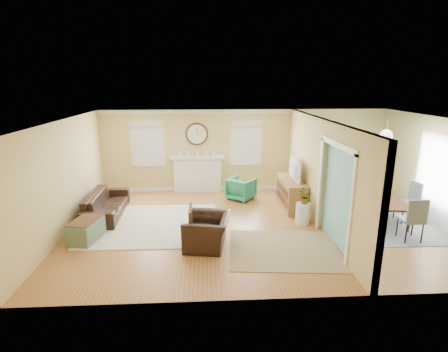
{
  "coord_description": "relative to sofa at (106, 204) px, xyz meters",
  "views": [
    {
      "loc": [
        -1.26,
        -7.93,
        3.44
      ],
      "look_at": [
        -0.8,
        0.3,
        1.2
      ],
      "focal_mm": 28.0,
      "sensor_mm": 36.0,
      "label": 1
    }
  ],
  "objects": [
    {
      "name": "floor",
      "position": [
        3.88,
        -0.93,
        -0.31
      ],
      "size": [
        9.0,
        9.0,
        0.0
      ],
      "primitive_type": "plane",
      "color": "#976026",
      "rests_on": "ground"
    },
    {
      "name": "wall_back",
      "position": [
        3.88,
        2.07,
        0.99
      ],
      "size": [
        9.0,
        0.02,
        2.6
      ],
      "primitive_type": "cube",
      "color": "tan",
      "rests_on": "ground"
    },
    {
      "name": "wall_front",
      "position": [
        3.88,
        -3.93,
        0.99
      ],
      "size": [
        9.0,
        0.02,
        2.6
      ],
      "primitive_type": "cube",
      "color": "tan",
      "rests_on": "ground"
    },
    {
      "name": "wall_left",
      "position": [
        -0.62,
        -0.93,
        0.99
      ],
      "size": [
        0.02,
        6.0,
        2.6
      ],
      "primitive_type": "cube",
      "color": "tan",
      "rests_on": "ground"
    },
    {
      "name": "wall_right",
      "position": [
        8.38,
        -0.93,
        0.99
      ],
      "size": [
        0.02,
        6.0,
        2.6
      ],
      "primitive_type": "cube",
      "color": "tan",
      "rests_on": "ground"
    },
    {
      "name": "ceiling",
      "position": [
        3.88,
        -0.93,
        2.29
      ],
      "size": [
        9.0,
        6.0,
        0.02
      ],
      "primitive_type": "cube",
      "color": "white",
      "rests_on": "wall_back"
    },
    {
      "name": "partition",
      "position": [
        5.39,
        -0.65,
        1.04
      ],
      "size": [
        0.17,
        6.0,
        2.6
      ],
      "color": "tan",
      "rests_on": "ground"
    },
    {
      "name": "fireplace",
      "position": [
        2.38,
        1.95,
        0.28
      ],
      "size": [
        1.7,
        0.3,
        1.17
      ],
      "color": "white",
      "rests_on": "ground"
    },
    {
      "name": "wall_clock",
      "position": [
        2.38,
        2.03,
        1.54
      ],
      "size": [
        0.7,
        0.07,
        0.7
      ],
      "color": "#4F2A12",
      "rests_on": "wall_back"
    },
    {
      "name": "window_left",
      "position": [
        0.83,
        2.02,
        1.34
      ],
      "size": [
        1.05,
        0.13,
        1.42
      ],
      "color": "white",
      "rests_on": "wall_back"
    },
    {
      "name": "window_right",
      "position": [
        3.93,
        2.02,
        1.34
      ],
      "size": [
        1.05,
        0.13,
        1.42
      ],
      "color": "white",
      "rests_on": "wall_back"
    },
    {
      "name": "french_doors",
      "position": [
        8.33,
        -0.93,
        0.79
      ],
      "size": [
        0.06,
        1.7,
        2.2
      ],
      "color": "white",
      "rests_on": "ground"
    },
    {
      "name": "pendant",
      "position": [
        6.88,
        -0.93,
        1.89
      ],
      "size": [
        0.3,
        0.3,
        0.55
      ],
      "color": "gold",
      "rests_on": "ceiling"
    },
    {
      "name": "rug_cream",
      "position": [
        1.31,
        -0.71,
        -0.31
      ],
      "size": [
        3.18,
        2.77,
        0.02
      ],
      "primitive_type": "cube",
      "rotation": [
        0.0,
        0.0,
        -0.02
      ],
      "color": "beige",
      "rests_on": "floor"
    },
    {
      "name": "rug_jute",
      "position": [
        4.26,
        -2.23,
        -0.31
      ],
      "size": [
        2.46,
        2.08,
        0.01
      ],
      "primitive_type": "cube",
      "rotation": [
        0.0,
        0.0,
        -0.09
      ],
      "color": "tan",
      "rests_on": "floor"
    },
    {
      "name": "rug_grey",
      "position": [
        7.1,
        -0.76,
        -0.31
      ],
      "size": [
        2.42,
        3.03,
        0.01
      ],
      "primitive_type": "cube",
      "color": "slate",
      "rests_on": "floor"
    },
    {
      "name": "sofa",
      "position": [
        0.0,
        0.0,
        0.0
      ],
      "size": [
        0.9,
        2.17,
        0.63
      ],
      "primitive_type": "imported",
      "rotation": [
        0.0,
        0.0,
        1.6
      ],
      "color": "black",
      "rests_on": "floor"
    },
    {
      "name": "eames_chair",
      "position": [
        2.65,
        -1.96,
        0.03
      ],
      "size": [
        1.08,
        1.19,
        0.68
      ],
      "primitive_type": "imported",
      "rotation": [
        0.0,
        0.0,
        -1.74
      ],
      "color": "black",
      "rests_on": "floor"
    },
    {
      "name": "green_chair",
      "position": [
        3.69,
        1.09,
        0.02
      ],
      "size": [
        1.0,
        1.0,
        0.66
      ],
      "primitive_type": "imported",
      "rotation": [
        0.0,
        0.0,
        2.48
      ],
      "color": "#1B7E60",
      "rests_on": "floor"
    },
    {
      "name": "trunk",
      "position": [
        -0.05,
        -1.53,
        -0.07
      ],
      "size": [
        0.68,
        0.93,
        0.49
      ],
      "color": "slate",
      "rests_on": "floor"
    },
    {
      "name": "credenza",
      "position": [
        5.02,
        0.34,
        0.09
      ],
      "size": [
        0.53,
        1.57,
        0.8
      ],
      "color": "#9C7849",
      "rests_on": "floor"
    },
    {
      "name": "tv",
      "position": [
        5.01,
        0.34,
        0.77
      ],
      "size": [
        0.13,
        1.0,
        0.58
      ],
      "primitive_type": "imported",
      "rotation": [
        0.0,
        0.0,
        1.57
      ],
      "color": "black",
      "rests_on": "credenza"
    },
    {
      "name": "garden_stool",
      "position": [
        5.03,
        -0.84,
        -0.05
      ],
      "size": [
        0.35,
        0.35,
        0.52
      ],
      "primitive_type": "cylinder",
      "color": "white",
      "rests_on": "floor"
    },
    {
      "name": "potted_plant",
      "position": [
        5.03,
        -0.84,
        0.39
      ],
      "size": [
        0.44,
        0.44,
        0.37
      ],
      "primitive_type": "imported",
      "rotation": [
        0.0,
        0.0,
        2.26
      ],
      "color": "#337F33",
      "rests_on": "garden_stool"
    },
    {
      "name": "dining_table",
      "position": [
        7.1,
        -0.76,
        -0.02
      ],
      "size": [
        1.13,
        1.77,
        0.59
      ],
      "primitive_type": "imported",
      "rotation": [
        0.0,
        0.0,
        1.45
      ],
      "color": "#4F2A12",
      "rests_on": "floor"
    },
    {
      "name": "dining_chair_n",
      "position": [
        7.04,
        0.33,
        0.25
      ],
      "size": [
        0.46,
        0.46,
        0.97
      ],
      "color": "slate",
      "rests_on": "floor"
    },
    {
      "name": "dining_chair_s",
      "position": [
        7.15,
        -1.92,
        0.28
      ],
      "size": [
        0.45,
        0.45,
        1.01
      ],
      "color": "slate",
      "rests_on": "floor"
    },
    {
      "name": "dining_chair_w",
      "position": [
        6.39,
        -0.74,
        0.21
      ],
      "size": [
        0.42,
        0.42,
        0.89
      ],
      "color": "white",
      "rests_on": "floor"
    },
    {
      "name": "dining_chair_e",
      "position": [
        7.67,
        -0.84,
        0.29
      ],
      "size": [
        0.47,
        0.47,
        1.03
      ],
      "color": "slate",
      "rests_on": "floor"
    }
  ]
}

